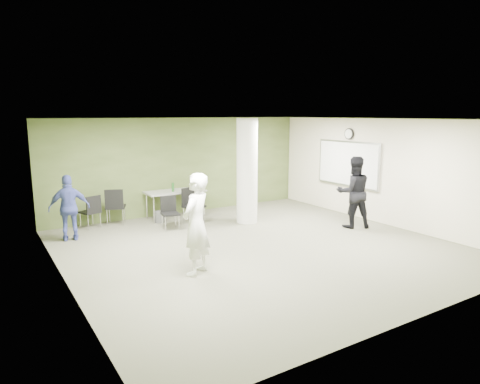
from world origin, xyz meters
TOP-DOWN VIEW (x-y plane):
  - floor at (0.00, 0.00)m, footprint 8.00×8.00m
  - ceiling at (0.00, 0.00)m, footprint 8.00×8.00m
  - wall_back at (0.00, 4.00)m, footprint 8.00×2.80m
  - wall_left at (-4.00, 0.00)m, footprint 0.02×8.00m
  - wall_right_cream at (4.00, 0.00)m, footprint 0.02×8.00m
  - column at (1.00, 2.00)m, footprint 0.56×0.56m
  - whiteboard at (3.92, 1.20)m, footprint 0.05×2.30m
  - wall_clock at (3.92, 1.20)m, footprint 0.06×0.32m
  - folding_table at (-0.45, 3.47)m, footprint 1.66×0.75m
  - wastebasket at (-1.03, 3.24)m, footprint 0.27×0.27m
  - chair_back_left at (-2.73, 3.58)m, footprint 0.55×0.55m
  - chair_back_right at (-2.12, 3.57)m, footprint 0.64×0.64m
  - chair_table_left at (-1.06, 2.46)m, footprint 0.48×0.48m
  - chair_table_right at (-0.31, 2.72)m, footprint 0.61×0.61m
  - woman_white at (-1.86, -0.72)m, footprint 0.82×0.76m
  - man_black at (3.04, 0.10)m, footprint 1.11×1.02m
  - man_blue at (-3.40, 2.76)m, footprint 0.95×0.52m

SIDE VIEW (x-z plane):
  - floor at x=0.00m, z-range 0.00..0.00m
  - wastebasket at x=-1.03m, z-range 0.00..0.31m
  - chair_table_left at x=-1.06m, z-range 0.07..0.92m
  - chair_back_left at x=-2.73m, z-range 0.07..0.93m
  - chair_table_right at x=-0.31m, z-range 0.08..1.04m
  - chair_back_right at x=-2.12m, z-range 0.08..1.07m
  - folding_table at x=-0.45m, z-range 0.22..1.25m
  - man_blue at x=-3.40m, z-range 0.00..1.54m
  - man_black at x=3.04m, z-range 0.00..1.85m
  - woman_white at x=-1.86m, z-range 0.00..1.88m
  - wall_back at x=0.00m, z-range 1.39..1.41m
  - wall_left at x=-4.00m, z-range 0.00..2.80m
  - wall_right_cream at x=4.00m, z-range 0.00..2.80m
  - column at x=1.00m, z-range 0.00..2.80m
  - whiteboard at x=3.92m, z-range 0.85..2.15m
  - wall_clock at x=3.92m, z-range 2.19..2.51m
  - ceiling at x=0.00m, z-range 2.80..2.80m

